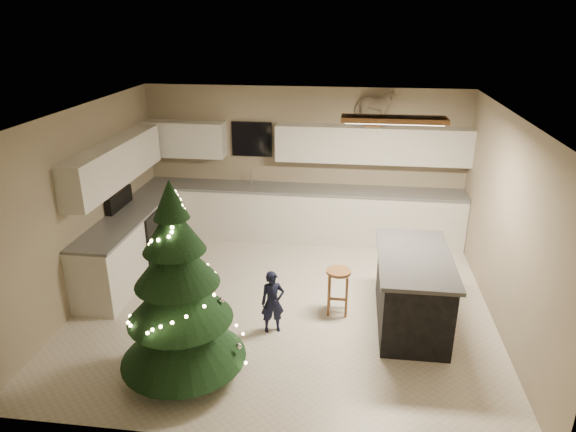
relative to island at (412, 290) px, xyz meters
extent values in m
plane|color=beige|center=(-1.66, 0.28, -0.48)|extent=(5.50, 5.50, 0.00)
cube|color=tan|center=(-1.66, 2.78, 0.82)|extent=(5.50, 0.02, 2.60)
cube|color=tan|center=(-1.66, -2.22, 0.82)|extent=(5.50, 0.02, 2.60)
cube|color=tan|center=(-4.41, 0.28, 0.82)|extent=(0.02, 5.00, 2.60)
cube|color=tan|center=(1.09, 0.28, 0.82)|extent=(0.02, 5.00, 2.60)
cube|color=silver|center=(-1.66, 0.28, 2.12)|extent=(5.50, 5.00, 0.02)
cube|color=brown|center=(-0.36, 0.38, 2.07)|extent=(1.25, 0.32, 0.06)
cube|color=white|center=(-0.36, 0.38, 2.04)|extent=(1.15, 0.24, 0.02)
cube|color=silver|center=(-1.66, 2.48, -0.03)|extent=(5.48, 0.60, 0.90)
cube|color=silver|center=(-4.11, 0.88, -0.03)|extent=(0.60, 2.60, 0.90)
cube|color=slate|center=(-1.66, 2.47, 0.44)|extent=(5.48, 0.62, 0.04)
cube|color=slate|center=(-4.10, 0.88, 0.44)|extent=(0.62, 2.60, 0.04)
cube|color=silver|center=(-3.71, 2.60, 1.22)|extent=(1.40, 0.35, 0.60)
cube|color=silver|center=(-0.51, 2.60, 1.22)|extent=(3.20, 0.35, 0.60)
cube|color=silver|center=(-4.23, 1.00, 1.22)|extent=(0.35, 2.60, 0.60)
cube|color=black|center=(-2.56, 2.75, 1.22)|extent=(0.70, 0.04, 0.60)
cube|color=#99999E|center=(-2.56, 2.48, 0.42)|extent=(0.55, 0.40, 0.06)
cylinder|color=#99999E|center=(-2.56, 2.58, 0.58)|extent=(0.03, 0.03, 0.24)
cube|color=black|center=(-4.09, 1.18, -0.03)|extent=(0.64, 0.75, 0.90)
cube|color=black|center=(-4.34, 1.18, 0.57)|extent=(0.10, 0.75, 0.30)
cube|color=black|center=(0.00, 0.00, -0.03)|extent=(0.80, 1.60, 0.90)
cube|color=#2D2D31|center=(0.00, 0.00, 0.45)|extent=(0.90, 1.70, 0.05)
cylinder|color=brown|center=(-0.93, 0.14, 0.12)|extent=(0.32, 0.32, 0.04)
cylinder|color=brown|center=(-1.04, 0.02, -0.19)|extent=(0.03, 0.03, 0.58)
cylinder|color=brown|center=(-0.82, 0.02, -0.19)|extent=(0.03, 0.03, 0.58)
cylinder|color=brown|center=(-1.04, 0.25, -0.19)|extent=(0.03, 0.03, 0.58)
cylinder|color=brown|center=(-0.82, 0.25, -0.19)|extent=(0.03, 0.03, 0.58)
cube|color=brown|center=(-0.93, 0.14, -0.29)|extent=(0.25, 0.03, 0.03)
cylinder|color=#3F2816|center=(-2.56, -1.32, -0.33)|extent=(0.12, 0.12, 0.30)
cone|color=black|center=(-2.56, -1.32, 0.07)|extent=(1.36, 1.36, 0.70)
cone|color=black|center=(-2.56, -1.32, 0.52)|extent=(1.12, 1.12, 0.60)
cone|color=black|center=(-2.56, -1.32, 0.92)|extent=(0.88, 0.88, 0.55)
cone|color=black|center=(-2.56, -1.32, 1.27)|extent=(0.64, 0.64, 0.50)
cone|color=black|center=(-2.56, -1.32, 1.57)|extent=(0.36, 0.36, 0.40)
sphere|color=#FFD88C|center=(-1.85, -1.32, -0.23)|extent=(0.04, 0.04, 0.04)
sphere|color=#FFD88C|center=(-1.89, -1.12, -0.19)|extent=(0.04, 0.04, 0.04)
sphere|color=#FFD88C|center=(-2.00, -0.93, -0.15)|extent=(0.04, 0.04, 0.04)
sphere|color=#FFD88C|center=(-2.15, -0.80, -0.11)|extent=(0.04, 0.04, 0.04)
sphere|color=#FFD88C|center=(-2.33, -0.71, -0.06)|extent=(0.04, 0.04, 0.04)
sphere|color=#FFD88C|center=(-2.52, -0.69, -0.02)|extent=(0.04, 0.04, 0.04)
sphere|color=#FFD88C|center=(-2.71, -0.72, 0.02)|extent=(0.04, 0.04, 0.04)
sphere|color=#FFD88C|center=(-2.88, -0.81, 0.06)|extent=(0.04, 0.04, 0.04)
sphere|color=#FFD88C|center=(-3.01, -0.94, 0.10)|extent=(0.04, 0.04, 0.04)
sphere|color=#FFD88C|center=(-3.09, -1.10, 0.14)|extent=(0.04, 0.04, 0.04)
sphere|color=#FFD88C|center=(-3.12, -1.27, 0.18)|extent=(0.04, 0.04, 0.04)
sphere|color=#FFD88C|center=(-3.10, -1.44, 0.22)|extent=(0.04, 0.04, 0.04)
sphere|color=#FFD88C|center=(-3.02, -1.59, 0.27)|extent=(0.04, 0.04, 0.04)
sphere|color=#FFD88C|center=(-2.91, -1.70, 0.31)|extent=(0.04, 0.04, 0.04)
sphere|color=#FFD88C|center=(-2.78, -1.78, 0.35)|extent=(0.04, 0.04, 0.04)
sphere|color=#FFD88C|center=(-2.63, -1.81, 0.39)|extent=(0.04, 0.04, 0.04)
sphere|color=#FFD88C|center=(-2.48, -1.80, 0.43)|extent=(0.04, 0.04, 0.04)
sphere|color=#FFD88C|center=(-2.35, -1.74, 0.47)|extent=(0.04, 0.04, 0.04)
sphere|color=#FFD88C|center=(-2.24, -1.65, 0.51)|extent=(0.04, 0.04, 0.04)
sphere|color=#FFD88C|center=(-2.17, -1.53, 0.55)|extent=(0.04, 0.04, 0.04)
sphere|color=#FFD88C|center=(-2.14, -1.41, 0.60)|extent=(0.04, 0.04, 0.04)
sphere|color=#FFD88C|center=(-2.15, -1.28, 0.64)|extent=(0.04, 0.04, 0.04)
sphere|color=#FFD88C|center=(-2.19, -1.17, 0.68)|extent=(0.04, 0.04, 0.04)
sphere|color=#FFD88C|center=(-2.27, -1.07, 0.72)|extent=(0.04, 0.04, 0.04)
sphere|color=#FFD88C|center=(-2.36, -1.01, 0.76)|extent=(0.04, 0.04, 0.04)
sphere|color=#FFD88C|center=(-2.47, -0.98, 0.80)|extent=(0.04, 0.04, 0.04)
sphere|color=#FFD88C|center=(-2.58, -0.99, 0.84)|extent=(0.04, 0.04, 0.04)
sphere|color=#FFD88C|center=(-2.67, -1.02, 0.88)|extent=(0.04, 0.04, 0.04)
sphere|color=#FFD88C|center=(-2.75, -1.08, 0.93)|extent=(0.04, 0.04, 0.04)
sphere|color=#FFD88C|center=(-2.80, -1.16, 0.97)|extent=(0.04, 0.04, 0.04)
sphere|color=#FFD88C|center=(-2.82, -1.24, 1.01)|extent=(0.04, 0.04, 0.04)
sphere|color=#FFD88C|center=(-2.82, -1.33, 1.05)|extent=(0.04, 0.04, 0.04)
sphere|color=#FFD88C|center=(-2.79, -1.40, 1.09)|extent=(0.04, 0.04, 0.04)
sphere|color=#FFD88C|center=(-2.75, -1.46, 1.13)|extent=(0.04, 0.04, 0.04)
sphere|color=#FFD88C|center=(-2.69, -1.50, 1.17)|extent=(0.04, 0.04, 0.04)
sphere|color=#FFD88C|center=(-2.63, -1.52, 1.21)|extent=(0.04, 0.04, 0.04)
sphere|color=#FFD88C|center=(-2.56, -1.52, 1.26)|extent=(0.04, 0.04, 0.04)
sphere|color=#FFD88C|center=(-2.51, -1.50, 1.30)|extent=(0.04, 0.04, 0.04)
sphere|color=#FFD88C|center=(-2.47, -1.46, 1.34)|extent=(0.04, 0.04, 0.04)
sphere|color=#FFD88C|center=(-2.44, -1.42, 1.38)|extent=(0.04, 0.04, 0.04)
sphere|color=#FFD88C|center=(-2.43, -1.38, 1.42)|extent=(0.04, 0.04, 0.04)
sphere|color=#FFD88C|center=(-2.43, -1.33, 1.46)|extent=(0.04, 0.04, 0.04)
sphere|color=#FFD88C|center=(-2.45, -1.30, 1.50)|extent=(0.04, 0.04, 0.04)
sphere|color=#FFD88C|center=(-2.47, -1.28, 1.54)|extent=(0.04, 0.04, 0.04)
sphere|color=#FFD88C|center=(-2.50, -1.27, 1.59)|extent=(0.04, 0.04, 0.04)
sphere|color=#FFD88C|center=(-2.53, -1.27, 1.63)|extent=(0.04, 0.04, 0.04)
sphere|color=silver|center=(-1.95, -1.32, -0.10)|extent=(0.07, 0.07, 0.07)
sphere|color=silver|center=(-2.88, -0.88, 0.07)|extent=(0.07, 0.07, 0.07)
sphere|color=silver|center=(-2.71, -1.79, 0.23)|extent=(0.07, 0.07, 0.07)
sphere|color=silver|center=(-2.14, -1.19, 0.39)|extent=(0.07, 0.07, 0.07)
sphere|color=silver|center=(-2.86, -1.10, 0.56)|extent=(0.07, 0.07, 0.07)
sphere|color=silver|center=(-2.55, -1.64, 0.72)|extent=(0.07, 0.07, 0.07)
sphere|color=silver|center=(-2.34, -1.17, 0.88)|extent=(0.07, 0.07, 0.07)
sphere|color=silver|center=(-2.75, -1.26, 1.05)|extent=(0.07, 0.07, 0.07)
sphere|color=silver|center=(-2.51, -1.46, 1.21)|extent=(0.07, 0.07, 0.07)
sphere|color=silver|center=(-2.50, -1.25, 1.37)|extent=(0.07, 0.07, 0.07)
sphere|color=silver|center=(-2.58, -1.32, 1.54)|extent=(0.07, 0.07, 0.07)
imported|color=black|center=(-1.72, -0.39, -0.07)|extent=(0.34, 0.28, 0.81)
cube|color=brown|center=(-0.52, 2.56, 1.53)|extent=(0.27, 0.02, 0.02)
cube|color=brown|center=(-0.52, 2.64, 1.53)|extent=(0.27, 0.02, 0.02)
imported|color=#C5AF98|center=(-0.52, 2.60, 1.84)|extent=(0.75, 0.47, 0.58)
camera|label=1|loc=(-0.83, -5.81, 3.24)|focal=32.00mm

